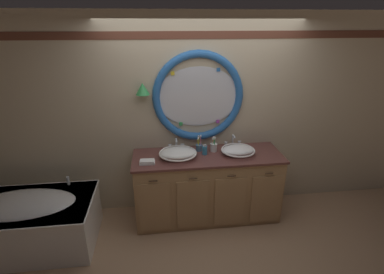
{
  "coord_description": "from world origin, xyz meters",
  "views": [
    {
      "loc": [
        -0.57,
        -2.99,
        2.47
      ],
      "look_at": [
        -0.16,
        0.25,
        1.16
      ],
      "focal_mm": 26.97,
      "sensor_mm": 36.0,
      "label": 1
    }
  ],
  "objects_px": {
    "sink_basin_left": "(178,153)",
    "sink_basin_right": "(238,150)",
    "toothbrush_holder_left": "(199,147)",
    "soap_dispenser": "(205,150)",
    "toothbrush_holder_right": "(214,147)",
    "folded_hand_towel": "(147,162)",
    "bathtub": "(25,220)"
  },
  "relations": [
    {
      "from": "sink_basin_left",
      "to": "folded_hand_towel",
      "type": "height_order",
      "value": "sink_basin_left"
    },
    {
      "from": "toothbrush_holder_right",
      "to": "folded_hand_towel",
      "type": "height_order",
      "value": "toothbrush_holder_right"
    },
    {
      "from": "soap_dispenser",
      "to": "folded_hand_towel",
      "type": "xyz_separation_m",
      "value": [
        -0.72,
        -0.16,
        -0.04
      ]
    },
    {
      "from": "folded_hand_towel",
      "to": "toothbrush_holder_right",
      "type": "bearing_deg",
      "value": 16.06
    },
    {
      "from": "sink_basin_right",
      "to": "toothbrush_holder_left",
      "type": "height_order",
      "value": "toothbrush_holder_left"
    },
    {
      "from": "sink_basin_left",
      "to": "folded_hand_towel",
      "type": "xyz_separation_m",
      "value": [
        -0.37,
        -0.11,
        -0.04
      ]
    },
    {
      "from": "soap_dispenser",
      "to": "sink_basin_right",
      "type": "bearing_deg",
      "value": -6.84
    },
    {
      "from": "soap_dispenser",
      "to": "folded_hand_towel",
      "type": "height_order",
      "value": "soap_dispenser"
    },
    {
      "from": "sink_basin_right",
      "to": "sink_basin_left",
      "type": "bearing_deg",
      "value": 180.0
    },
    {
      "from": "toothbrush_holder_right",
      "to": "sink_basin_left",
      "type": "bearing_deg",
      "value": -164.57
    },
    {
      "from": "toothbrush_holder_left",
      "to": "toothbrush_holder_right",
      "type": "height_order",
      "value": "toothbrush_holder_left"
    },
    {
      "from": "bathtub",
      "to": "sink_basin_left",
      "type": "distance_m",
      "value": 1.92
    },
    {
      "from": "sink_basin_left",
      "to": "toothbrush_holder_left",
      "type": "bearing_deg",
      "value": 30.67
    },
    {
      "from": "sink_basin_right",
      "to": "folded_hand_towel",
      "type": "bearing_deg",
      "value": -174.29
    },
    {
      "from": "toothbrush_holder_right",
      "to": "folded_hand_towel",
      "type": "relative_size",
      "value": 1.09
    },
    {
      "from": "sink_basin_right",
      "to": "soap_dispenser",
      "type": "relative_size",
      "value": 3.01
    },
    {
      "from": "bathtub",
      "to": "toothbrush_holder_left",
      "type": "xyz_separation_m",
      "value": [
        2.08,
        0.44,
        0.61
      ]
    },
    {
      "from": "bathtub",
      "to": "sink_basin_left",
      "type": "height_order",
      "value": "sink_basin_left"
    },
    {
      "from": "toothbrush_holder_left",
      "to": "toothbrush_holder_right",
      "type": "distance_m",
      "value": 0.19
    },
    {
      "from": "toothbrush_holder_right",
      "to": "soap_dispenser",
      "type": "xyz_separation_m",
      "value": [
        -0.13,
        -0.08,
        -0.0
      ]
    },
    {
      "from": "sink_basin_left",
      "to": "sink_basin_right",
      "type": "distance_m",
      "value": 0.76
    },
    {
      "from": "sink_basin_right",
      "to": "toothbrush_holder_right",
      "type": "xyz_separation_m",
      "value": [
        -0.29,
        0.13,
        0.0
      ]
    },
    {
      "from": "toothbrush_holder_left",
      "to": "sink_basin_right",
      "type": "bearing_deg",
      "value": -20.04
    },
    {
      "from": "sink_basin_right",
      "to": "soap_dispenser",
      "type": "xyz_separation_m",
      "value": [
        -0.42,
        0.05,
        0.0
      ]
    },
    {
      "from": "sink_basin_right",
      "to": "folded_hand_towel",
      "type": "relative_size",
      "value": 2.33
    },
    {
      "from": "soap_dispenser",
      "to": "toothbrush_holder_left",
      "type": "bearing_deg",
      "value": 113.9
    },
    {
      "from": "toothbrush_holder_right",
      "to": "folded_hand_towel",
      "type": "distance_m",
      "value": 0.88
    },
    {
      "from": "folded_hand_towel",
      "to": "toothbrush_holder_left",
      "type": "bearing_deg",
      "value": 23.24
    },
    {
      "from": "toothbrush_holder_left",
      "to": "soap_dispenser",
      "type": "bearing_deg",
      "value": -66.1
    },
    {
      "from": "bathtub",
      "to": "sink_basin_right",
      "type": "xyz_separation_m",
      "value": [
        2.55,
        0.27,
        0.62
      ]
    },
    {
      "from": "toothbrush_holder_left",
      "to": "folded_hand_towel",
      "type": "bearing_deg",
      "value": -156.76
    },
    {
      "from": "sink_basin_right",
      "to": "soap_dispenser",
      "type": "height_order",
      "value": "soap_dispenser"
    }
  ]
}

